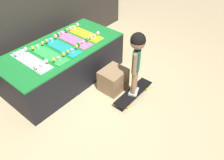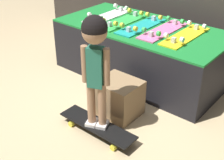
{
  "view_description": "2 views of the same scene",
  "coord_description": "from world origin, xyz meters",
  "px_view_note": "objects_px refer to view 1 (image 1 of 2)",
  "views": [
    {
      "loc": [
        -1.73,
        -1.85,
        2.35
      ],
      "look_at": [
        0.17,
        -0.29,
        0.3
      ],
      "focal_mm": 35.0,
      "sensor_mm": 36.0,
      "label": 1
    },
    {
      "loc": [
        1.85,
        -2.17,
        1.78
      ],
      "look_at": [
        0.23,
        -0.22,
        0.35
      ],
      "focal_mm": 50.0,
      "sensor_mm": 36.0,
      "label": 2
    }
  ],
  "objects_px": {
    "skateboard_white_on_rack": "(31,60)",
    "skateboard_on_floor": "(133,93)",
    "storage_box": "(113,80)",
    "child": "(137,53)",
    "skateboard_yellow_on_rack": "(84,33)",
    "skateboard_pink_on_rack": "(72,39)",
    "skateboard_green_on_rack": "(48,54)",
    "skateboard_teal_on_rack": "(61,47)"
  },
  "relations": [
    {
      "from": "skateboard_white_on_rack",
      "to": "skateboard_green_on_rack",
      "type": "xyz_separation_m",
      "value": [
        0.26,
        -0.05,
        0.0
      ]
    },
    {
      "from": "skateboard_white_on_rack",
      "to": "skateboard_on_floor",
      "type": "relative_size",
      "value": 0.96
    },
    {
      "from": "skateboard_teal_on_rack",
      "to": "skateboard_on_floor",
      "type": "bearing_deg",
      "value": -72.93
    },
    {
      "from": "skateboard_green_on_rack",
      "to": "skateboard_pink_on_rack",
      "type": "height_order",
      "value": "same"
    },
    {
      "from": "skateboard_white_on_rack",
      "to": "skateboard_yellow_on_rack",
      "type": "height_order",
      "value": "same"
    },
    {
      "from": "skateboard_pink_on_rack",
      "to": "storage_box",
      "type": "distance_m",
      "value": 0.92
    },
    {
      "from": "skateboard_teal_on_rack",
      "to": "child",
      "type": "xyz_separation_m",
      "value": [
        0.35,
        -1.13,
        0.17
      ]
    },
    {
      "from": "storage_box",
      "to": "skateboard_teal_on_rack",
      "type": "bearing_deg",
      "value": 111.26
    },
    {
      "from": "skateboard_pink_on_rack",
      "to": "skateboard_on_floor",
      "type": "xyz_separation_m",
      "value": [
        0.09,
        -1.17,
        -0.54
      ]
    },
    {
      "from": "skateboard_white_on_rack",
      "to": "skateboard_yellow_on_rack",
      "type": "relative_size",
      "value": 1.0
    },
    {
      "from": "skateboard_white_on_rack",
      "to": "skateboard_pink_on_rack",
      "type": "bearing_deg",
      "value": -0.55
    },
    {
      "from": "skateboard_teal_on_rack",
      "to": "storage_box",
      "type": "bearing_deg",
      "value": -68.74
    },
    {
      "from": "skateboard_green_on_rack",
      "to": "storage_box",
      "type": "xyz_separation_m",
      "value": [
        0.56,
        -0.77,
        -0.44
      ]
    },
    {
      "from": "skateboard_pink_on_rack",
      "to": "skateboard_yellow_on_rack",
      "type": "relative_size",
      "value": 1.0
    },
    {
      "from": "skateboard_on_floor",
      "to": "storage_box",
      "type": "height_order",
      "value": "storage_box"
    },
    {
      "from": "child",
      "to": "storage_box",
      "type": "distance_m",
      "value": 0.71
    },
    {
      "from": "skateboard_pink_on_rack",
      "to": "child",
      "type": "bearing_deg",
      "value": -85.59
    },
    {
      "from": "skateboard_pink_on_rack",
      "to": "skateboard_on_floor",
      "type": "relative_size",
      "value": 0.96
    },
    {
      "from": "child",
      "to": "skateboard_white_on_rack",
      "type": "bearing_deg",
      "value": 103.96
    },
    {
      "from": "skateboard_yellow_on_rack",
      "to": "child",
      "type": "distance_m",
      "value": 1.2
    },
    {
      "from": "skateboard_on_floor",
      "to": "storage_box",
      "type": "relative_size",
      "value": 1.95
    },
    {
      "from": "skateboard_white_on_rack",
      "to": "skateboard_yellow_on_rack",
      "type": "bearing_deg",
      "value": -0.13
    },
    {
      "from": "skateboard_green_on_rack",
      "to": "skateboard_teal_on_rack",
      "type": "distance_m",
      "value": 0.26
    },
    {
      "from": "skateboard_white_on_rack",
      "to": "skateboard_green_on_rack",
      "type": "relative_size",
      "value": 1.0
    },
    {
      "from": "skateboard_white_on_rack",
      "to": "skateboard_teal_on_rack",
      "type": "relative_size",
      "value": 1.0
    },
    {
      "from": "skateboard_teal_on_rack",
      "to": "skateboard_pink_on_rack",
      "type": "xyz_separation_m",
      "value": [
        0.26,
        0.04,
        0.0
      ]
    },
    {
      "from": "skateboard_green_on_rack",
      "to": "skateboard_yellow_on_rack",
      "type": "relative_size",
      "value": 1.0
    },
    {
      "from": "skateboard_teal_on_rack",
      "to": "skateboard_yellow_on_rack",
      "type": "bearing_deg",
      "value": 4.46
    },
    {
      "from": "skateboard_teal_on_rack",
      "to": "child",
      "type": "bearing_deg",
      "value": -72.93
    },
    {
      "from": "skateboard_on_floor",
      "to": "child",
      "type": "relative_size",
      "value": 0.76
    },
    {
      "from": "skateboard_teal_on_rack",
      "to": "skateboard_on_floor",
      "type": "xyz_separation_m",
      "value": [
        0.35,
        -1.13,
        -0.54
      ]
    },
    {
      "from": "skateboard_pink_on_rack",
      "to": "storage_box",
      "type": "bearing_deg",
      "value": -86.94
    },
    {
      "from": "skateboard_green_on_rack",
      "to": "storage_box",
      "type": "height_order",
      "value": "skateboard_green_on_rack"
    },
    {
      "from": "skateboard_on_floor",
      "to": "storage_box",
      "type": "bearing_deg",
      "value": 97.44
    },
    {
      "from": "skateboard_green_on_rack",
      "to": "skateboard_on_floor",
      "type": "distance_m",
      "value": 1.39
    },
    {
      "from": "child",
      "to": "storage_box",
      "type": "height_order",
      "value": "child"
    },
    {
      "from": "skateboard_yellow_on_rack",
      "to": "skateboard_on_floor",
      "type": "relative_size",
      "value": 0.96
    },
    {
      "from": "storage_box",
      "to": "skateboard_on_floor",
      "type": "bearing_deg",
      "value": -82.56
    },
    {
      "from": "skateboard_white_on_rack",
      "to": "skateboard_pink_on_rack",
      "type": "relative_size",
      "value": 1.0
    },
    {
      "from": "skateboard_on_floor",
      "to": "skateboard_teal_on_rack",
      "type": "bearing_deg",
      "value": 107.07
    },
    {
      "from": "child",
      "to": "storage_box",
      "type": "bearing_deg",
      "value": 75.1
    },
    {
      "from": "skateboard_white_on_rack",
      "to": "skateboard_green_on_rack",
      "type": "distance_m",
      "value": 0.26
    }
  ]
}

